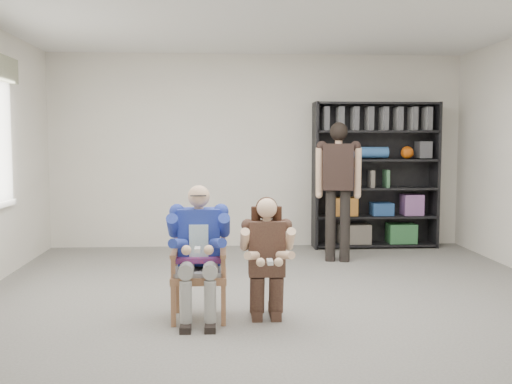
{
  "coord_description": "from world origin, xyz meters",
  "views": [
    {
      "loc": [
        -0.57,
        -5.24,
        1.56
      ],
      "look_at": [
        -0.2,
        0.6,
        1.05
      ],
      "focal_mm": 42.0,
      "sensor_mm": 36.0,
      "label": 1
    }
  ],
  "objects_px": {
    "armchair": "(199,268)",
    "standing_man": "(338,193)",
    "bookshelf": "(375,175)",
    "seated_man": "(199,252)",
    "kneeling_woman": "(267,260)"
  },
  "relations": [
    {
      "from": "armchair",
      "to": "standing_man",
      "type": "relative_size",
      "value": 0.51
    },
    {
      "from": "armchair",
      "to": "standing_man",
      "type": "height_order",
      "value": "standing_man"
    },
    {
      "from": "standing_man",
      "to": "armchair",
      "type": "bearing_deg",
      "value": -112.59
    },
    {
      "from": "bookshelf",
      "to": "standing_man",
      "type": "xyz_separation_m",
      "value": [
        -0.74,
        -0.99,
        -0.16
      ]
    },
    {
      "from": "seated_man",
      "to": "bookshelf",
      "type": "xyz_separation_m",
      "value": [
        2.44,
        3.39,
        0.46
      ]
    },
    {
      "from": "kneeling_woman",
      "to": "standing_man",
      "type": "xyz_separation_m",
      "value": [
        1.12,
        2.52,
        0.35
      ]
    },
    {
      "from": "kneeling_woman",
      "to": "standing_man",
      "type": "bearing_deg",
      "value": 66.57
    },
    {
      "from": "armchair",
      "to": "bookshelf",
      "type": "xyz_separation_m",
      "value": [
        2.44,
        3.39,
        0.6
      ]
    },
    {
      "from": "standing_man",
      "to": "seated_man",
      "type": "bearing_deg",
      "value": -112.59
    },
    {
      "from": "seated_man",
      "to": "kneeling_woman",
      "type": "height_order",
      "value": "seated_man"
    },
    {
      "from": "seated_man",
      "to": "armchair",
      "type": "bearing_deg",
      "value": 0.0
    },
    {
      "from": "kneeling_woman",
      "to": "standing_man",
      "type": "distance_m",
      "value": 2.78
    },
    {
      "from": "seated_man",
      "to": "standing_man",
      "type": "relative_size",
      "value": 0.67
    },
    {
      "from": "bookshelf",
      "to": "standing_man",
      "type": "distance_m",
      "value": 1.25
    },
    {
      "from": "kneeling_woman",
      "to": "bookshelf",
      "type": "bearing_deg",
      "value": 62.55
    }
  ]
}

